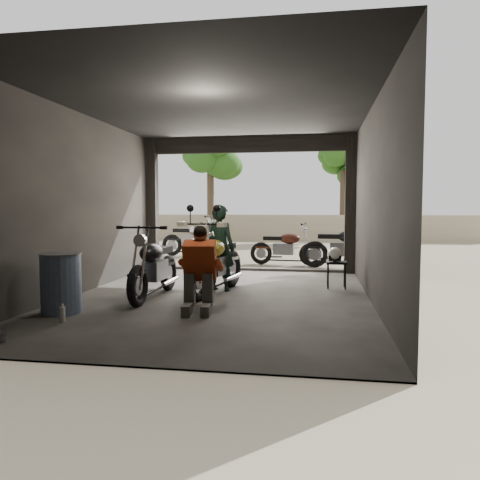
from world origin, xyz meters
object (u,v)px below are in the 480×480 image
(outside_bike_a, at_px, (194,236))
(outside_bike_c, at_px, (345,243))
(stool, at_px, (337,265))
(oil_drum, at_px, (61,284))
(main_bike, at_px, (217,258))
(mechanic, at_px, (199,271))
(left_bike, at_px, (154,262))
(outside_bike_b, at_px, (285,244))
(helmet, at_px, (335,254))
(rider, at_px, (220,248))
(sign_post, at_px, (363,211))

(outside_bike_a, distance_m, outside_bike_c, 5.00)
(stool, xyz_separation_m, oil_drum, (-4.00, -2.77, -0.01))
(main_bike, distance_m, mechanic, 1.48)
(left_bike, height_order, oil_drum, left_bike)
(oil_drum, bearing_deg, main_bike, 45.18)
(main_bike, relative_size, outside_bike_a, 1.03)
(main_bike, relative_size, outside_bike_b, 1.18)
(left_bike, relative_size, helmet, 6.22)
(outside_bike_b, xyz_separation_m, stool, (1.19, -3.53, -0.12))
(mechanic, bearing_deg, left_bike, 130.76)
(left_bike, relative_size, mechanic, 1.50)
(left_bike, relative_size, outside_bike_c, 0.98)
(left_bike, height_order, outside_bike_a, outside_bike_a)
(rider, bearing_deg, stool, -142.51)
(stool, relative_size, helmet, 1.76)
(main_bike, bearing_deg, outside_bike_a, 119.53)
(outside_bike_c, relative_size, stool, 3.61)
(outside_bike_b, distance_m, mechanic, 5.95)
(outside_bike_b, xyz_separation_m, mechanic, (-0.87, -5.88, 0.05))
(mechanic, distance_m, sign_post, 6.19)
(outside_bike_b, xyz_separation_m, outside_bike_c, (1.52, -0.44, 0.07))
(outside_bike_a, height_order, sign_post, sign_post)
(rider, height_order, oil_drum, rider)
(left_bike, bearing_deg, sign_post, 50.13)
(main_bike, height_order, outside_bike_b, main_bike)
(outside_bike_a, bearing_deg, rider, -151.99)
(outside_bike_a, bearing_deg, sign_post, -105.20)
(mechanic, height_order, oil_drum, mechanic)
(main_bike, bearing_deg, outside_bike_c, 69.29)
(left_bike, distance_m, rider, 1.29)
(outside_bike_c, bearing_deg, mechanic, 161.25)
(mechanic, xyz_separation_m, sign_post, (2.83, 5.44, 0.84))
(outside_bike_c, height_order, rider, rider)
(outside_bike_c, height_order, sign_post, sign_post)
(outside_bike_c, bearing_deg, oil_drum, 148.51)
(main_bike, distance_m, oil_drum, 2.67)
(outside_bike_c, xyz_separation_m, rider, (-2.44, -3.67, 0.16))
(outside_bike_a, height_order, rider, rider)
(helmet, bearing_deg, left_bike, -167.68)
(rider, bearing_deg, left_bike, 62.59)
(outside_bike_b, distance_m, sign_post, 2.20)
(stool, height_order, helmet, helmet)
(outside_bike_b, distance_m, stool, 3.73)
(main_bike, distance_m, outside_bike_b, 4.50)
(outside_bike_a, bearing_deg, mechanic, -155.95)
(outside_bike_a, distance_m, stool, 6.71)
(outside_bike_a, distance_m, rider, 6.20)
(rider, bearing_deg, oil_drum, 70.87)
(mechanic, xyz_separation_m, oil_drum, (-1.93, -0.41, -0.18))
(rider, bearing_deg, outside_bike_a, -48.73)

